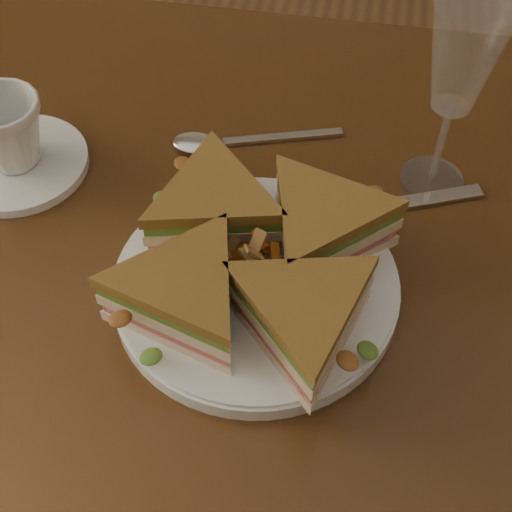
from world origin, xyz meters
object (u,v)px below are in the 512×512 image
Objects in this scene: spoon at (216,142)px; wine_glass at (462,64)px; sandwich_wedges at (256,260)px; saucer at (18,163)px; coffee_cup at (7,132)px; plate at (256,286)px; table at (240,311)px; knife at (371,209)px.

spoon is 0.90× the size of wine_glass.
sandwich_wedges is 0.25m from wine_glass.
saucer is at bearing -178.21° from spoon.
plate is at bearing -17.48° from coffee_cup.
plate is 1.28× the size of wine_glass.
plate is at bearing -59.67° from table.
sandwich_wedges reaches higher than knife.
sandwich_wedges reaches higher than plate.
wine_glass is at bearing -21.03° from spoon.
saucer reaches higher than table.
knife is 1.40× the size of saucer.
wine_glass is 2.47× the size of coffee_cup.
table is 14.97× the size of coffee_cup.
table is at bearing -170.79° from knife.
table is 6.06× the size of wine_glass.
spoon is 0.87× the size of knife.
wine_glass is (0.23, -0.01, 0.14)m from spoon.
coffee_cup reaches higher than spoon.
saucer is at bearing 158.01° from knife.
table is 0.32m from wine_glass.
sandwich_wedges reaches higher than saucer.
table is 0.28m from saucer.
coffee_cup reaches higher than knife.
knife is at bearing -137.17° from wine_glass.
wine_glass is (0.06, 0.05, 0.14)m from knife.
plate is 0.30m from coffee_cup.
knife is at bearing 5.78° from coffee_cup.
knife is at bearing 31.66° from table.
spoon is at bearing 19.46° from saucer.
coffee_cup is (0.00, 0.00, 0.04)m from saucer.
sandwich_wedges is 0.29m from coffee_cup.
wine_glass reaches higher than sandwich_wedges.
spoon is (-0.08, 0.18, -0.00)m from plate.
spoon is 2.22× the size of coffee_cup.
plate is at bearing -126.87° from sandwich_wedges.
plate is at bearing -85.19° from spoon.
plate is (0.03, -0.04, 0.11)m from table.
coffee_cup is (-0.37, -0.00, 0.05)m from knife.
table is at bearing -144.38° from wine_glass.
wine_glass reaches higher than coffee_cup.
table is 0.12m from plate.
wine_glass reaches higher than plate.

